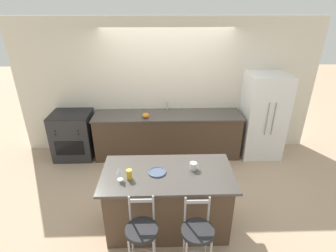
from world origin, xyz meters
TOP-DOWN VIEW (x-y plane):
  - ground_plane at (0.00, 0.00)m, footprint 18.00×18.00m
  - wall_back at (0.00, 0.72)m, footprint 6.00×0.07m
  - back_counter at (0.00, 0.39)m, footprint 2.92×0.70m
  - sink_faucet at (0.00, 0.59)m, footprint 0.02×0.13m
  - kitchen_island at (-0.06, -1.60)m, footprint 1.72×0.88m
  - refrigerator at (1.91, 0.35)m, footprint 0.78×0.71m
  - oven_range at (-1.91, 0.37)m, footprint 0.77×0.68m
  - bar_stool_near at (-0.36, -2.30)m, footprint 0.36×0.36m
  - bar_stool_far at (0.25, -2.34)m, footprint 0.36×0.36m
  - dinner_plate at (-0.19, -1.60)m, footprint 0.23×0.23m
  - wine_glass at (-0.65, -1.73)m, footprint 0.08×0.08m
  - coffee_mug at (0.28, -1.53)m, footprint 0.13×0.09m
  - tumbler_cup at (-0.54, -1.71)m, footprint 0.07×0.07m
  - pumpkin_decoration at (-0.43, 0.20)m, footprint 0.13×0.13m

SIDE VIEW (x-z plane):
  - ground_plane at x=0.00m, z-range 0.00..0.00m
  - back_counter at x=0.00m, z-range 0.00..0.91m
  - kitchen_island at x=-0.06m, z-range 0.00..0.91m
  - oven_range at x=-1.91m, z-range 0.00..0.95m
  - bar_stool_near at x=-0.36m, z-range 0.05..1.07m
  - bar_stool_far at x=0.25m, z-range 0.05..1.07m
  - refrigerator at x=1.91m, z-range 0.00..1.71m
  - dinner_plate at x=-0.19m, z-range 0.91..0.93m
  - pumpkin_decoration at x=-0.43m, z-range 0.90..1.02m
  - coffee_mug at x=0.28m, z-range 0.91..1.01m
  - tumbler_cup at x=-0.54m, z-range 0.91..1.03m
  - wine_glass at x=-0.65m, z-range 0.95..1.13m
  - sink_faucet at x=0.00m, z-range 0.93..1.15m
  - wall_back at x=0.00m, z-range 0.00..2.70m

